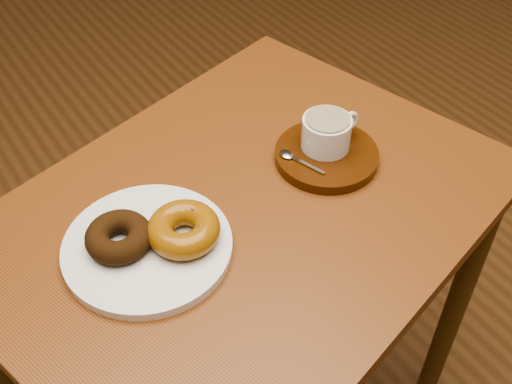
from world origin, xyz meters
TOP-DOWN VIEW (x-y plane):
  - cafe_table at (0.04, 0.08)m, footprint 0.92×0.77m
  - donut_plate at (-0.12, 0.09)m, footprint 0.25×0.25m
  - donut_cinnamon at (-0.15, 0.10)m, footprint 0.11×0.11m
  - donut_caramel at (-0.07, 0.06)m, footprint 0.12×0.12m
  - saucer at (0.21, 0.09)m, footprint 0.24×0.24m
  - coffee_cup at (0.22, 0.11)m, footprint 0.11×0.08m
  - teaspoon at (0.16, 0.12)m, footprint 0.03×0.09m

SIDE VIEW (x-z plane):
  - cafe_table at x=0.04m, z-range 0.25..1.00m
  - donut_plate at x=-0.12m, z-range 0.74..0.76m
  - saucer at x=0.21m, z-range 0.74..0.76m
  - teaspoon at x=0.16m, z-range 0.76..0.77m
  - donut_cinnamon at x=-0.15m, z-range 0.76..0.79m
  - donut_caramel at x=-0.07m, z-range 0.76..0.80m
  - coffee_cup at x=0.22m, z-range 0.76..0.82m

